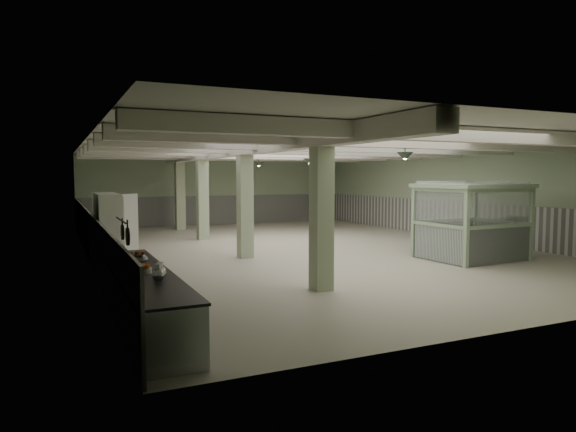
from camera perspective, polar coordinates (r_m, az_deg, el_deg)
name	(u,v)px	position (r m, az deg, el deg)	size (l,w,h in m)	color
floor	(303,249)	(17.99, 1.68, -3.64)	(20.00, 20.00, 0.00)	beige
ceiling	(303,145)	(17.84, 1.70, 7.88)	(14.00, 20.00, 0.02)	beige
wall_back	(219,190)	(27.15, -7.68, 2.88)	(14.00, 0.02, 3.60)	#A2BB96
wall_front	(562,220)	(9.91, 28.16, -0.36)	(14.00, 0.02, 3.60)	#A2BB96
wall_left	(87,201)	(16.02, -21.40, 1.52)	(0.02, 20.00, 3.60)	#A2BB96
wall_right	(458,194)	(21.84, 18.42, 2.31)	(0.02, 20.00, 3.60)	#A2BB96
wainscot_left	(89,237)	(16.10, -21.20, -2.21)	(0.05, 19.90, 1.50)	silver
wainscot_right	(457,220)	(21.88, 18.30, -0.44)	(0.05, 19.90, 1.50)	silver
wainscot_back	(219,210)	(27.18, -7.64, 0.67)	(13.90, 0.05, 1.50)	silver
girder	(234,150)	(16.88, -6.00, 7.31)	(0.45, 19.90, 0.40)	white
beam_a	(459,134)	(11.60, 18.50, 8.59)	(13.90, 0.35, 0.32)	white
beam_b	(389,142)	(13.53, 11.19, 8.11)	(13.90, 0.35, 0.32)	white
beam_c	(340,147)	(15.63, 5.79, 7.68)	(13.90, 0.35, 0.32)	white
beam_d	(303,150)	(17.83, 1.70, 7.31)	(13.90, 0.35, 0.32)	white
beam_e	(275,153)	(20.10, -1.47, 6.99)	(13.90, 0.35, 0.32)	white
beam_f	(252,156)	(22.42, -3.99, 6.72)	(13.90, 0.35, 0.32)	white
beam_g	(234,157)	(24.78, -6.03, 6.50)	(13.90, 0.35, 0.32)	white
column_a	(322,210)	(11.36, 3.75, 0.72)	(0.42, 0.42, 3.60)	#B5C69F
column_b	(245,200)	(15.93, -4.81, 1.80)	(0.42, 0.42, 3.60)	#B5C69F
column_c	(202,195)	(20.70, -9.49, 2.37)	(0.42, 0.42, 3.60)	#B5C69F
column_d	(180,192)	(24.58, -11.91, 2.66)	(0.42, 0.42, 3.60)	#B5C69F
hook_rail	(121,220)	(8.46, -18.07, -0.45)	(0.02, 0.02, 1.20)	black
pendant_front	(405,156)	(13.81, 12.87, 6.47)	(0.44, 0.44, 0.22)	#2D3A2B
pendant_mid	(310,162)	(18.49, 2.41, 6.06)	(0.44, 0.44, 0.22)	#2D3A2B
pendant_back	(259,164)	(23.06, -3.25, 5.74)	(0.44, 0.44, 0.22)	#2D3A2B
prep_counter	(142,297)	(9.31, -15.88, -8.62)	(0.93, 5.33, 0.91)	#ABAAAF
pitcher_near	(160,271)	(8.45, -14.01, -5.93)	(0.18, 0.21, 0.27)	#ABAAAF
pitcher_far	(158,273)	(8.27, -14.23, -6.13)	(0.19, 0.22, 0.28)	#ABAAAF
veg_colander	(137,256)	(10.30, -16.46, -4.33)	(0.43, 0.43, 0.20)	#424146
orange_bowl	(144,271)	(8.97, -15.72, -5.94)	(0.27, 0.27, 0.10)	#B2B2B7
skillet_near	(128,237)	(8.12, -17.39, -2.19)	(0.27, 0.27, 0.04)	black
skillet_far	(123,232)	(8.75, -17.91, -1.74)	(0.25, 0.25, 0.03)	black
walkin_cooler	(108,236)	(14.12, -19.33, -2.06)	(1.05, 2.17, 1.99)	white
guard_booth	(471,207)	(16.58, 19.71, 0.97)	(2.95, 2.53, 2.39)	#A1C19A
filing_cabinet	(516,237)	(17.55, 24.04, -2.13)	(0.41, 0.59, 1.28)	#5F5F4F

